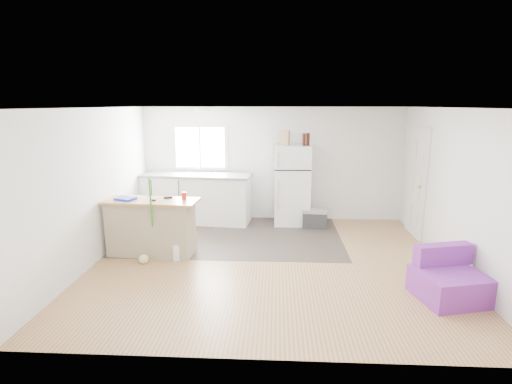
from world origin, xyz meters
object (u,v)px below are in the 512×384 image
refrigerator (292,185)px  cooler (315,218)px  blue_tray (125,199)px  cardboard_box (284,138)px  kitchen_cabinets (196,198)px  peninsula (151,227)px  bottle_left (304,139)px  purple_seat (448,281)px  cleaner_jug (177,252)px  bottle_right (308,139)px  red_cup (184,196)px  mop (146,249)px

refrigerator → cooler: bearing=-32.0°
blue_tray → cardboard_box: cardboard_box is taller
kitchen_cabinets → peninsula: kitchen_cabinets is taller
cardboard_box → bottle_left: size_ratio=1.20×
refrigerator → purple_seat: (1.90, -3.23, -0.59)m
cleaner_jug → cardboard_box: cardboard_box is taller
cleaner_jug → cardboard_box: bearing=28.0°
peninsula → bottle_right: (2.68, 1.87, 1.29)m
refrigerator → bottle_left: (0.22, -0.09, 0.94)m
refrigerator → bottle_left: bottle_left is taller
cooler → red_cup: 2.88m
blue_tray → cleaner_jug: bearing=-14.7°
peninsula → blue_tray: size_ratio=5.19×
kitchen_cabinets → cleaner_jug: 2.19m
kitchen_cabinets → bottle_left: 2.55m
refrigerator → bottle_left: 0.97m
kitchen_cabinets → cardboard_box: cardboard_box is taller
red_cup → purple_seat: bearing=-20.4°
cooler → bottle_left: bottle_left is taller
peninsula → cardboard_box: cardboard_box is taller
mop → bottle_left: (2.58, 2.19, 1.53)m
cleaner_jug → bottle_right: 3.46m
refrigerator → cardboard_box: size_ratio=5.47×
mop → kitchen_cabinets: bearing=67.0°
peninsula → blue_tray: blue_tray is taller
cardboard_box → red_cup: bearing=-132.2°
purple_seat → red_cup: red_cup is taller
kitchen_cabinets → bottle_left: (2.23, -0.09, 1.24)m
red_cup → bottle_right: bottle_right is taller
kitchen_cabinets → cleaner_jug: kitchen_cabinets is taller
cooler → mop: 3.46m
kitchen_cabinets → bottle_right: size_ratio=9.47×
blue_tray → bottle_left: 3.60m
refrigerator → cleaner_jug: 2.95m
cooler → mop: (-2.82, -2.00, 0.03)m
cooler → bottle_left: 1.60m
red_cup → bottle_right: bearing=40.5°
peninsula → cardboard_box: size_ratio=5.19×
kitchen_cabinets → refrigerator: 2.03m
red_cup → cardboard_box: size_ratio=0.40×
cooler → purple_seat: bearing=-59.1°
bottle_right → bottle_left: bearing=-145.6°
mop → cooler: bearing=21.2°
purple_seat → blue_tray: 4.90m
refrigerator → purple_seat: size_ratio=1.76×
refrigerator → red_cup: refrigerator is taller
refrigerator → red_cup: (-1.82, -1.84, 0.17)m
refrigerator → mop: 3.34m
mop → bottle_right: (2.66, 2.25, 1.53)m
blue_tray → bottle_left: (2.99, 1.83, 0.81)m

